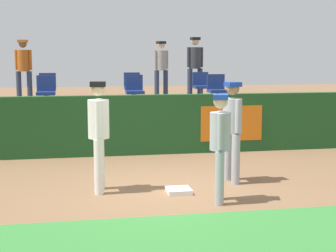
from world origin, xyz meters
name	(u,v)px	position (x,y,z in m)	size (l,w,h in m)	color
ground_plane	(170,191)	(0.00, 0.00, 0.00)	(60.00, 60.00, 0.00)	#846042
grass_foreground_strip	(212,250)	(0.00, -2.72, 0.00)	(18.00, 2.80, 0.01)	#388438
first_base	(179,191)	(0.13, -0.16, 0.04)	(0.40, 0.40, 0.08)	white
player_fielder_home	(99,129)	(-1.17, 0.20, 1.08)	(0.39, 0.57, 1.86)	white
player_runner_visitor	(220,140)	(0.64, -0.79, 0.98)	(0.40, 0.46, 1.70)	#9EA3AD
player_coach_visitor	(232,125)	(1.22, 0.42, 1.06)	(0.40, 0.51, 1.82)	#9EA3AD
field_wall	(144,125)	(0.01, 3.32, 0.69)	(18.00, 0.26, 1.39)	#19471E
bleacher_platform	(131,120)	(0.00, 5.89, 0.48)	(18.00, 4.80, 0.96)	#59595E
seat_back_right	(201,84)	(2.20, 6.56, 1.43)	(0.47, 0.44, 0.84)	#4C4C51
seat_back_center	(132,85)	(0.12, 6.56, 1.43)	(0.47, 0.44, 0.84)	#4C4C51
seat_front_right	(217,88)	(2.17, 4.76, 1.43)	(0.48, 0.44, 0.84)	#4C4C51
seat_front_left	(46,90)	(-2.25, 4.76, 1.43)	(0.46, 0.44, 0.84)	#4C4C51
seat_back_left	(48,86)	(-2.30, 6.56, 1.43)	(0.47, 0.44, 0.84)	#4C4C51
seat_front_center	(134,89)	(-0.03, 4.76, 1.43)	(0.46, 0.44, 0.84)	#4C4C51
spectator_hooded	(195,63)	(2.16, 7.22, 2.06)	(0.53, 0.41, 1.89)	#33384C
spectator_capped	(161,65)	(1.15, 7.59, 1.99)	(0.48, 0.43, 1.78)	#33384C
spectator_casual	(24,66)	(-2.99, 7.12, 1.99)	(0.49, 0.40, 1.78)	#33384C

